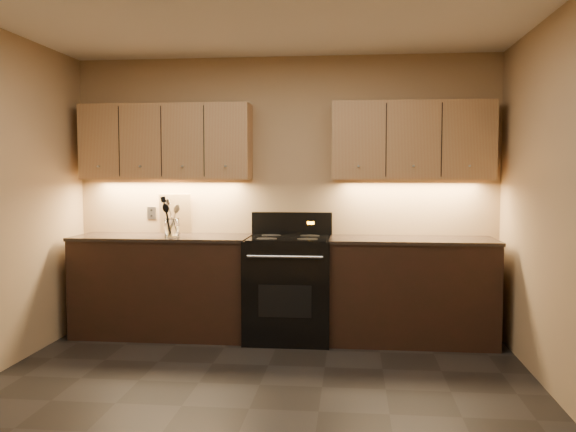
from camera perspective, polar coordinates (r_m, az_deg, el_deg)
The scene contains 14 objects.
floor at distance 4.10m, azimuth -3.64°, elevation -17.55°, with size 4.00×4.00×0.00m, color black.
wall_back at distance 5.80m, azimuth -0.38°, elevation 1.97°, with size 4.00×0.04×2.60m, color #987D59.
counter_left at distance 5.82m, azimuth -11.60°, elevation -6.36°, with size 1.62×0.62×0.93m.
counter_right at distance 5.58m, azimuth 11.49°, elevation -6.81°, with size 1.46×0.62×0.93m.
stove at distance 5.56m, azimuth 0.08°, elevation -6.63°, with size 0.76×0.68×1.14m.
upper_cab_left at distance 5.88m, azimuth -11.34°, elevation 6.80°, with size 1.60×0.30×0.70m, color #A18450.
upper_cab_right at distance 5.64m, azimuth 11.54°, elevation 6.92°, with size 1.44×0.30×0.70m, color #A18450.
outlet_plate at distance 6.08m, azimuth -12.64°, elevation 0.28°, with size 0.09×0.01×0.12m, color #B2B5BA.
utensil_crock at distance 5.63m, azimuth -10.80°, elevation -1.15°, with size 0.17×0.17×0.17m.
cutting_board at distance 5.97m, azimuth -10.49°, elevation 0.23°, with size 0.30×0.02×0.38m, color tan.
wooden_spoon at distance 5.62m, azimuth -11.07°, elevation -0.34°, with size 0.06×0.06×0.28m, color tan, non-canonical shape.
black_spoon at distance 5.64m, azimuth -10.87°, elevation -0.26°, with size 0.06×0.06×0.29m, color black, non-canonical shape.
black_turner at distance 5.59m, azimuth -10.88°, elevation 0.09°, with size 0.08×0.08×0.37m, color black, non-canonical shape.
steel_spatula at distance 5.63m, azimuth -10.41°, elevation 0.00°, with size 0.08×0.08×0.35m, color silver, non-canonical shape.
Camera 1 is at (0.65, -3.76, 1.50)m, focal length 38.00 mm.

